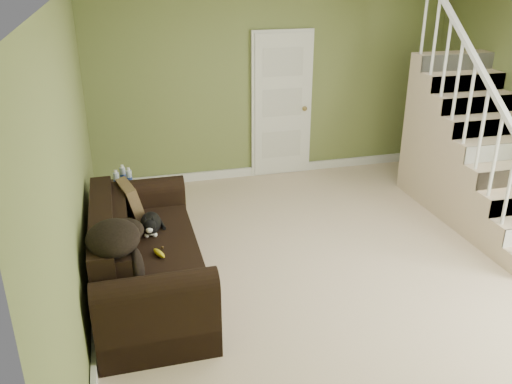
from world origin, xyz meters
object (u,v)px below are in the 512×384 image
side_table (126,209)px  cat (151,224)px  sofa (143,260)px  banana (159,253)px

side_table → cat: 1.08m
sofa → side_table: 1.28m
side_table → cat: bearing=-78.2°
banana → sofa: bearing=101.1°
cat → banana: bearing=-79.8°
side_table → cat: (0.21, -1.02, 0.28)m
sofa → banana: size_ratio=11.80×
sofa → cat: bearing=66.9°
sofa → cat: size_ratio=4.20×
side_table → cat: side_table is taller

